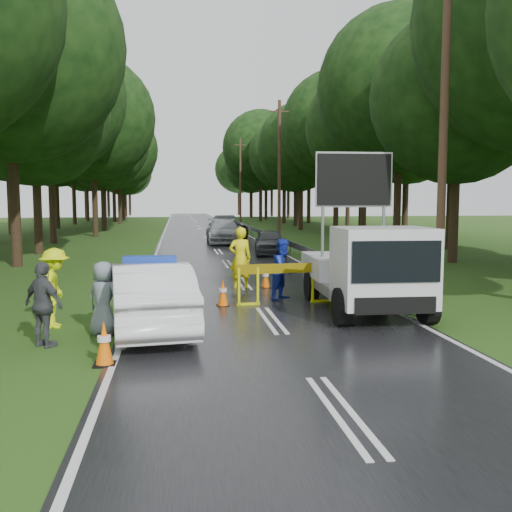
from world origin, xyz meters
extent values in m
plane|color=#2B4F16|center=(0.00, 0.00, 0.00)|extent=(160.00, 160.00, 0.00)
cube|color=black|center=(0.00, 30.00, 0.01)|extent=(7.00, 140.00, 0.02)
cylinder|color=gray|center=(3.70, 0.00, 0.35)|extent=(0.12, 0.12, 0.70)
cube|color=gray|center=(3.70, 30.00, 0.55)|extent=(0.05, 60.00, 0.30)
cylinder|color=#4E3124|center=(5.20, 2.00, 5.00)|extent=(0.24, 0.24, 10.00)
cylinder|color=#4E3124|center=(5.20, 28.00, 5.00)|extent=(0.24, 0.24, 10.00)
cube|color=#4E3124|center=(5.20, 28.00, 9.20)|extent=(1.40, 0.08, 0.08)
cylinder|color=#4E3124|center=(5.20, 54.00, 5.00)|extent=(0.24, 0.24, 10.00)
cube|color=#4E3124|center=(5.20, 54.00, 9.20)|extent=(1.40, 0.08, 0.08)
imported|color=white|center=(-2.80, -0.78, 0.76)|extent=(2.17, 4.80, 1.53)
cube|color=#1938A5|center=(-2.80, -0.78, 1.60)|extent=(1.18, 0.46, 0.15)
cube|color=gray|center=(2.60, 1.28, 0.59)|extent=(2.29, 4.58, 0.27)
cube|color=silver|center=(2.63, 2.36, 1.02)|extent=(2.34, 2.65, 0.59)
cube|color=silver|center=(2.54, -0.65, 1.35)|extent=(2.20, 1.79, 1.83)
cube|color=black|center=(2.51, -1.53, 1.56)|extent=(1.99, 0.10, 0.91)
cube|color=black|center=(2.62, 1.93, 3.44)|extent=(2.05, 0.19, 1.40)
cylinder|color=black|center=(1.51, -0.84, 0.45)|extent=(0.33, 0.91, 0.90)
cylinder|color=black|center=(3.55, -0.90, 0.45)|extent=(0.33, 0.91, 0.90)
cylinder|color=black|center=(1.61, 2.61, 0.45)|extent=(0.33, 0.91, 0.90)
cylinder|color=black|center=(3.66, 2.54, 0.45)|extent=(0.33, 0.91, 0.90)
cube|color=#D0DC0B|center=(-0.57, 1.95, 0.53)|extent=(0.07, 0.07, 1.06)
cube|color=#D0DC0B|center=(-0.04, 2.00, 0.53)|extent=(0.07, 0.07, 1.06)
cube|color=#D0DC0B|center=(1.54, 2.17, 0.53)|extent=(0.07, 0.07, 1.06)
cube|color=#D0DC0B|center=(2.07, 2.22, 0.53)|extent=(0.07, 0.07, 1.06)
cube|color=#F2CC00|center=(0.75, 2.09, 1.01)|extent=(2.75, 0.34, 0.27)
imported|color=#FFF00D|center=(-0.20, 5.00, 1.01)|extent=(0.74, 0.50, 2.01)
imported|color=#1B30B2|center=(0.83, 2.82, 0.89)|extent=(1.09, 1.08, 1.77)
imported|color=#E3FF0D|center=(-4.97, 0.00, 0.91)|extent=(0.75, 1.22, 1.82)
imported|color=#414349|center=(-4.83, -1.78, 0.85)|extent=(1.04, 0.93, 1.69)
imported|color=slate|center=(-3.80, -0.89, 0.80)|extent=(0.93, 0.84, 1.59)
imported|color=#404448|center=(2.60, 16.15, 0.66)|extent=(2.00, 4.05, 1.33)
imported|color=#919499|center=(0.81, 24.14, 0.79)|extent=(2.25, 5.46, 1.58)
imported|color=black|center=(1.62, 30.14, 0.70)|extent=(2.90, 5.29, 1.41)
imported|color=#45494D|center=(1.96, 36.28, 0.74)|extent=(2.12, 4.65, 1.48)
cube|color=black|center=(-3.50, -3.24, 0.02)|extent=(0.38, 0.38, 0.03)
cone|color=#FD6608|center=(-3.50, -3.24, 0.41)|extent=(0.31, 0.31, 0.78)
cube|color=black|center=(-1.00, 2.00, 0.02)|extent=(0.35, 0.35, 0.03)
cone|color=#FD6608|center=(-1.00, 2.00, 0.39)|extent=(0.29, 0.29, 0.73)
cube|color=black|center=(0.64, 5.00, 0.02)|extent=(0.34, 0.34, 0.03)
cone|color=#FD6608|center=(0.64, 5.00, 0.37)|extent=(0.28, 0.28, 0.70)
cube|color=black|center=(-2.78, 3.00, 0.01)|extent=(0.30, 0.30, 0.03)
cone|color=#FD6608|center=(-2.78, 3.00, 0.33)|extent=(0.25, 0.25, 0.62)
cube|color=black|center=(3.50, 3.25, 0.02)|extent=(0.39, 0.39, 0.03)
cone|color=#FD6608|center=(3.50, 3.25, 0.42)|extent=(0.32, 0.32, 0.80)
camera|label=1|loc=(-2.19, -13.30, 2.92)|focal=40.00mm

